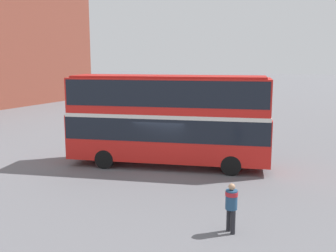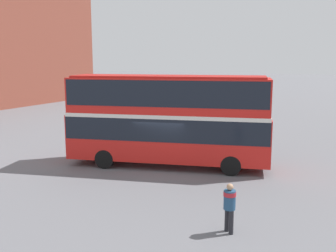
% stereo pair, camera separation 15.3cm
% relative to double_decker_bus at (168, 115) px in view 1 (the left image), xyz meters
% --- Properties ---
extents(ground_plane, '(240.00, 240.00, 0.00)m').
position_rel_double_decker_bus_xyz_m(ground_plane, '(0.08, -0.45, -2.70)').
color(ground_plane, slate).
extents(double_decker_bus, '(10.62, 5.01, 4.72)m').
position_rel_double_decker_bus_xyz_m(double_decker_bus, '(0.00, 0.00, 0.00)').
color(double_decker_bus, red).
rests_on(double_decker_bus, ground_plane).
extents(pedestrian_foreground, '(0.57, 0.57, 1.66)m').
position_rel_double_decker_bus_xyz_m(pedestrian_foreground, '(5.31, -6.31, -1.69)').
color(pedestrian_foreground, '#232328').
rests_on(pedestrian_foreground, ground_plane).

